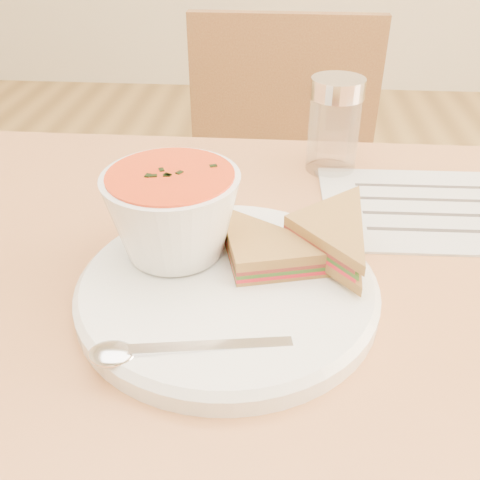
# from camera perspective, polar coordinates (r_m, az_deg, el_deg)

# --- Properties ---
(chair_far) EXTENTS (0.39, 0.39, 0.87)m
(chair_far) POSITION_cam_1_polar(r_m,az_deg,el_deg) (1.11, 3.86, -1.31)
(chair_far) COLOR brown
(chair_far) RESTS_ON floor
(plate) EXTENTS (0.33, 0.33, 0.02)m
(plate) POSITION_cam_1_polar(r_m,az_deg,el_deg) (0.50, -1.34, -5.26)
(plate) COLOR white
(plate) RESTS_ON dining_table
(soup_bowl) EXTENTS (0.14, 0.14, 0.09)m
(soup_bowl) POSITION_cam_1_polar(r_m,az_deg,el_deg) (0.51, -7.10, 2.35)
(soup_bowl) COLOR white
(soup_bowl) RESTS_ON plate
(sandwich_half_a) EXTENTS (0.13, 0.13, 0.03)m
(sandwich_half_a) POSITION_cam_1_polar(r_m,az_deg,el_deg) (0.47, -0.40, -4.15)
(sandwich_half_a) COLOR #A4843A
(sandwich_half_a) RESTS_ON plate
(sandwich_half_b) EXTENTS (0.15, 0.15, 0.03)m
(sandwich_half_b) POSITION_cam_1_polar(r_m,az_deg,el_deg) (0.52, 4.65, 1.08)
(sandwich_half_b) COLOR #A4843A
(sandwich_half_b) RESTS_ON plate
(spoon) EXTENTS (0.19, 0.07, 0.01)m
(spoon) POSITION_cam_1_polar(r_m,az_deg,el_deg) (0.42, -6.07, -11.47)
(spoon) COLOR silver
(spoon) RESTS_ON plate
(paper_menu) EXTENTS (0.27, 0.20, 0.00)m
(paper_menu) POSITION_cam_1_polar(r_m,az_deg,el_deg) (0.68, 20.25, 3.20)
(paper_menu) COLOR silver
(paper_menu) RESTS_ON dining_table
(condiment_shaker) EXTENTS (0.09, 0.09, 0.12)m
(condiment_shaker) POSITION_cam_1_polar(r_m,az_deg,el_deg) (0.72, 10.00, 11.92)
(condiment_shaker) COLOR silver
(condiment_shaker) RESTS_ON dining_table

